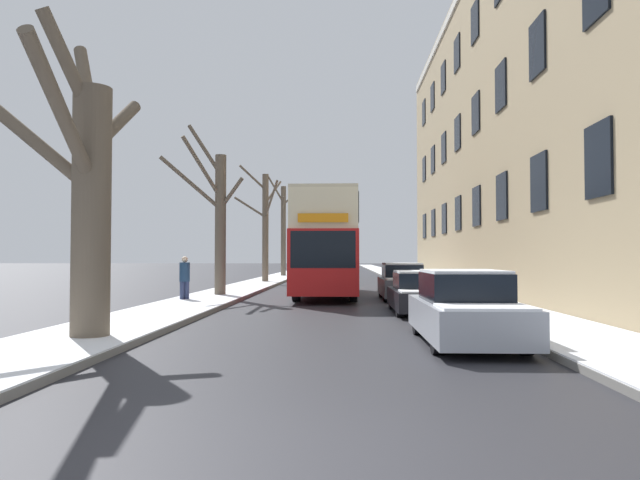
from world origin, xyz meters
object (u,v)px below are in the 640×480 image
bare_tree_left_3 (283,227)px  parked_car_1 (422,293)px  parked_car_2 (402,283)px  oncoming_van (325,263)px  pedestrian_left_sidewalk (185,278)px  bare_tree_left_1 (218,217)px  parked_car_0 (465,310)px  double_decker_bus (327,241)px  bare_tree_left_2 (265,223)px  bare_tree_left_0 (86,191)px

bare_tree_left_3 → parked_car_1: bare_tree_left_3 is taller
bare_tree_left_3 → parked_car_2: 26.95m
oncoming_van → pedestrian_left_sidewalk: size_ratio=2.87×
bare_tree_left_1 → parked_car_0: size_ratio=1.71×
bare_tree_left_1 → double_decker_bus: bare_tree_left_1 is taller
pedestrian_left_sidewalk → bare_tree_left_2: bearing=-125.0°
oncoming_van → parked_car_2: bearing=-80.6°
double_decker_bus → oncoming_van: (-0.78, 21.79, -1.19)m
bare_tree_left_0 → oncoming_van: bearing=84.2°
bare_tree_left_2 → parked_car_2: bearing=-60.8°
bare_tree_left_0 → double_decker_bus: bare_tree_left_0 is taller
parked_car_0 → parked_car_1: (-0.00, 6.24, -0.07)m
double_decker_bus → oncoming_van: double_decker_bus is taller
bare_tree_left_3 → oncoming_van: bare_tree_left_3 is taller
bare_tree_left_2 → parked_car_1: (7.54, -19.32, -3.36)m
bare_tree_left_1 → parked_car_1: bare_tree_left_1 is taller
parked_car_0 → parked_car_1: size_ratio=1.04×
bare_tree_left_0 → bare_tree_left_2: bare_tree_left_2 is taller
parked_car_1 → parked_car_2: size_ratio=0.96×
parked_car_0 → oncoming_van: oncoming_van is taller
pedestrian_left_sidewalk → oncoming_van: bearing=-131.6°
bare_tree_left_1 → oncoming_van: bare_tree_left_1 is taller
double_decker_bus → bare_tree_left_2: bearing=110.7°
parked_car_1 → parked_car_2: (0.00, 5.82, 0.08)m
bare_tree_left_1 → parked_car_2: (7.75, -0.28, -2.75)m
parked_car_2 → pedestrian_left_sidewalk: size_ratio=2.48×
double_decker_bus → parked_car_1: double_decker_bus is taller
pedestrian_left_sidewalk → parked_car_2: bearing=164.2°
bare_tree_left_2 → pedestrian_left_sidewalk: (-0.85, -15.92, -3.01)m
bare_tree_left_3 → oncoming_van: 5.19m
bare_tree_left_3 → parked_car_0: (7.59, -37.65, -3.71)m
bare_tree_left_1 → bare_tree_left_2: (0.21, 13.22, 0.54)m
bare_tree_left_3 → bare_tree_left_1: bearing=-90.4°
bare_tree_left_0 → parked_car_2: (7.59, 12.48, -2.37)m
oncoming_van → double_decker_bus: bearing=-87.9°
parked_car_1 → oncoming_van: 29.73m
parked_car_1 → pedestrian_left_sidewalk: (-8.39, 3.39, 0.36)m
bare_tree_left_0 → oncoming_van: bare_tree_left_0 is taller
bare_tree_left_2 → pedestrian_left_sidewalk: 16.23m
bare_tree_left_1 → bare_tree_left_3: 25.33m
bare_tree_left_3 → oncoming_van: size_ratio=1.76×
double_decker_bus → parked_car_1: size_ratio=2.55×
bare_tree_left_3 → double_decker_bus: bare_tree_left_3 is taller
bare_tree_left_2 → parked_car_0: 26.85m
bare_tree_left_2 → bare_tree_left_0: bearing=-90.1°
bare_tree_left_3 → double_decker_bus: bearing=-79.4°
bare_tree_left_1 → bare_tree_left_2: bearing=89.1°
bare_tree_left_2 → parked_car_1: bearing=-68.7°
double_decker_bus → bare_tree_left_1: bearing=-161.1°
bare_tree_left_2 → oncoming_van: size_ratio=1.52×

